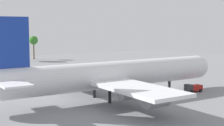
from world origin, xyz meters
name	(u,v)px	position (x,y,z in m)	size (l,w,h in m)	color
ground_plane	(112,99)	(0.00, 0.00, 0.00)	(246.18, 246.18, 0.00)	gray
cargo_airplane	(111,75)	(-0.21, 0.00, 5.61)	(61.55, 48.43, 18.69)	silver
pushback_tractor	(193,88)	(22.07, -4.40, 1.09)	(4.75, 2.93, 2.04)	#333338
safety_cone_nose	(191,85)	(27.70, 1.60, 0.35)	(0.49, 0.49, 0.70)	orange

